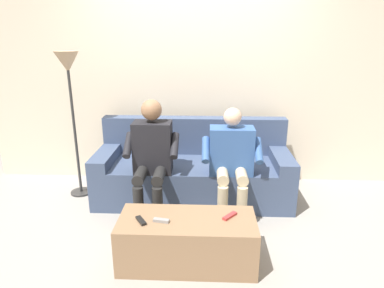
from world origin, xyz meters
TOP-DOWN VIEW (x-y plane):
  - ground_plane at (0.00, 0.60)m, footprint 8.00×8.00m
  - back_wall at (0.00, -0.68)m, footprint 5.08×0.06m
  - couch at (0.00, -0.14)m, footprint 2.12×0.81m
  - coffee_table at (0.00, 1.07)m, footprint 1.08×0.47m
  - person_left_seated at (-0.39, 0.27)m, footprint 0.59×0.50m
  - person_right_seated at (0.39, 0.27)m, footprint 0.53×0.56m
  - remote_gray at (0.20, 1.12)m, footprint 0.13×0.06m
  - remote_black at (0.35, 1.12)m, footprint 0.11×0.14m
  - remote_red at (-0.34, 1.02)m, footprint 0.12×0.14m
  - floor_lamp at (1.31, -0.14)m, footprint 0.25×0.25m

SIDE VIEW (x-z plane):
  - ground_plane at x=0.00m, z-range 0.00..0.00m
  - coffee_table at x=0.00m, z-range 0.00..0.39m
  - couch at x=0.00m, z-range -0.13..0.72m
  - remote_black at x=0.35m, z-range 0.39..0.41m
  - remote_red at x=-0.34m, z-range 0.39..0.41m
  - remote_gray at x=0.20m, z-range 0.39..0.42m
  - person_left_seated at x=-0.39m, z-range 0.07..1.17m
  - person_right_seated at x=0.39m, z-range 0.07..1.25m
  - back_wall at x=0.00m, z-range 0.00..2.67m
  - floor_lamp at x=1.31m, z-range 0.53..2.14m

